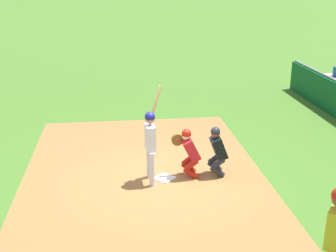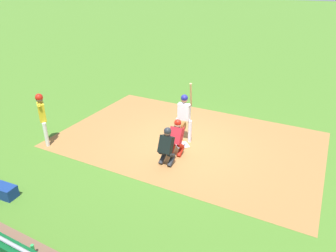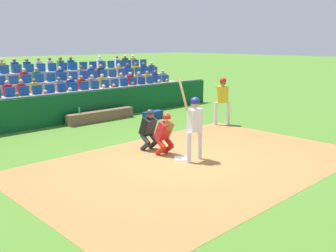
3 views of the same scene
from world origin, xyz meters
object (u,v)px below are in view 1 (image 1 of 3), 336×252
object	(u,v)px
home_plate_marker	(165,178)
home_plate_umpire	(217,149)
batter_at_plate	(150,139)
on_deck_batter	(335,231)
catcher_crouching	(189,150)

from	to	relation	value
home_plate_marker	home_plate_umpire	world-z (taller)	home_plate_umpire
home_plate_marker	batter_at_plate	bearing A→B (deg)	106.55
home_plate_marker	on_deck_batter	world-z (taller)	on_deck_batter
catcher_crouching	home_plate_umpire	size ratio (longest dim) A/B	0.98
catcher_crouching	home_plate_umpire	world-z (taller)	home_plate_umpire
home_plate_marker	home_plate_umpire	distance (m)	1.50
batter_at_plate	catcher_crouching	world-z (taller)	batter_at_plate
batter_at_plate	home_plate_umpire	bearing A→B (deg)	-83.47
home_plate_umpire	on_deck_batter	distance (m)	4.60
batter_at_plate	on_deck_batter	distance (m)	4.98
batter_at_plate	catcher_crouching	bearing A→B (deg)	-78.46
catcher_crouching	home_plate_umpire	distance (m)	0.72
batter_at_plate	catcher_crouching	xyz separation A→B (m)	(0.20, -0.96, -0.41)
catcher_crouching	on_deck_batter	size ratio (longest dim) A/B	0.68
home_plate_umpire	batter_at_plate	bearing A→B (deg)	96.53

